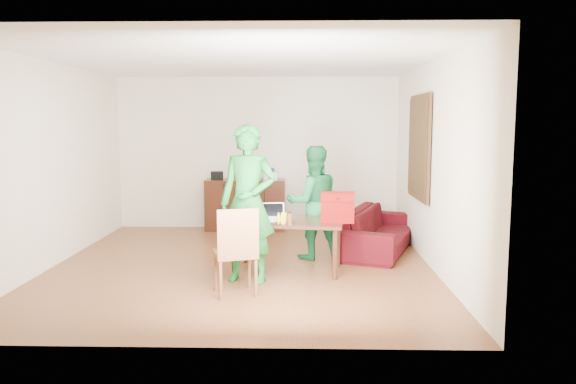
{
  "coord_description": "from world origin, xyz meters",
  "views": [
    {
      "loc": [
        0.8,
        -7.3,
        1.91
      ],
      "look_at": [
        0.62,
        -0.05,
        1.0
      ],
      "focal_mm": 35.0,
      "sensor_mm": 36.0,
      "label": 1
    }
  ],
  "objects_px": {
    "chair": "(236,269)",
    "red_bag": "(338,210)",
    "laptop": "(274,217)",
    "table": "(288,226)",
    "person_near": "(248,203)",
    "person_far": "(313,202)",
    "bottle": "(290,219)",
    "sofa": "(379,230)"
  },
  "relations": [
    {
      "from": "chair",
      "to": "bottle",
      "type": "height_order",
      "value": "chair"
    },
    {
      "from": "laptop",
      "to": "person_near",
      "type": "bearing_deg",
      "value": -128.01
    },
    {
      "from": "person_far",
      "to": "red_bag",
      "type": "height_order",
      "value": "person_far"
    },
    {
      "from": "table",
      "to": "person_near",
      "type": "height_order",
      "value": "person_near"
    },
    {
      "from": "chair",
      "to": "person_near",
      "type": "bearing_deg",
      "value": 63.36
    },
    {
      "from": "laptop",
      "to": "red_bag",
      "type": "relative_size",
      "value": 0.78
    },
    {
      "from": "person_near",
      "to": "person_far",
      "type": "distance_m",
      "value": 1.44
    },
    {
      "from": "chair",
      "to": "red_bag",
      "type": "bearing_deg",
      "value": 20.1
    },
    {
      "from": "person_far",
      "to": "red_bag",
      "type": "distance_m",
      "value": 0.88
    },
    {
      "from": "person_near",
      "to": "red_bag",
      "type": "bearing_deg",
      "value": 31.85
    },
    {
      "from": "person_near",
      "to": "red_bag",
      "type": "distance_m",
      "value": 1.15
    },
    {
      "from": "chair",
      "to": "sofa",
      "type": "relative_size",
      "value": 0.47
    },
    {
      "from": "person_near",
      "to": "sofa",
      "type": "bearing_deg",
      "value": 57.4
    },
    {
      "from": "person_far",
      "to": "laptop",
      "type": "relative_size",
      "value": 4.95
    },
    {
      "from": "bottle",
      "to": "red_bag",
      "type": "relative_size",
      "value": 0.42
    },
    {
      "from": "person_near",
      "to": "bottle",
      "type": "bearing_deg",
      "value": 22.4
    },
    {
      "from": "laptop",
      "to": "bottle",
      "type": "relative_size",
      "value": 1.86
    },
    {
      "from": "red_bag",
      "to": "chair",
      "type": "bearing_deg",
      "value": -138.17
    },
    {
      "from": "person_near",
      "to": "red_bag",
      "type": "xyz_separation_m",
      "value": [
        1.09,
        0.35,
        -0.13
      ]
    },
    {
      "from": "red_bag",
      "to": "person_far",
      "type": "bearing_deg",
      "value": 113.88
    },
    {
      "from": "person_far",
      "to": "sofa",
      "type": "bearing_deg",
      "value": -166.53
    },
    {
      "from": "person_far",
      "to": "bottle",
      "type": "relative_size",
      "value": 9.2
    },
    {
      "from": "person_far",
      "to": "bottle",
      "type": "distance_m",
      "value": 1.15
    },
    {
      "from": "person_far",
      "to": "laptop",
      "type": "distance_m",
      "value": 0.89
    },
    {
      "from": "sofa",
      "to": "table",
      "type": "bearing_deg",
      "value": 152.02
    },
    {
      "from": "table",
      "to": "chair",
      "type": "bearing_deg",
      "value": -111.59
    },
    {
      "from": "chair",
      "to": "bottle",
      "type": "bearing_deg",
      "value": 29.33
    },
    {
      "from": "laptop",
      "to": "bottle",
      "type": "distance_m",
      "value": 0.45
    },
    {
      "from": "table",
      "to": "red_bag",
      "type": "height_order",
      "value": "red_bag"
    },
    {
      "from": "bottle",
      "to": "person_near",
      "type": "bearing_deg",
      "value": -171.47
    },
    {
      "from": "table",
      "to": "bottle",
      "type": "bearing_deg",
      "value": -78.03
    },
    {
      "from": "table",
      "to": "person_near",
      "type": "relative_size",
      "value": 0.79
    },
    {
      "from": "person_near",
      "to": "chair",
      "type": "bearing_deg",
      "value": -85.74
    },
    {
      "from": "table",
      "to": "person_far",
      "type": "relative_size",
      "value": 0.95
    },
    {
      "from": "chair",
      "to": "person_far",
      "type": "bearing_deg",
      "value": 45.6
    },
    {
      "from": "chair",
      "to": "sofa",
      "type": "height_order",
      "value": "chair"
    },
    {
      "from": "chair",
      "to": "person_far",
      "type": "distance_m",
      "value": 2.0
    },
    {
      "from": "bottle",
      "to": "sofa",
      "type": "distance_m",
      "value": 2.13
    },
    {
      "from": "chair",
      "to": "red_bag",
      "type": "distance_m",
      "value": 1.57
    },
    {
      "from": "laptop",
      "to": "sofa",
      "type": "xyz_separation_m",
      "value": [
        1.51,
        1.23,
        -0.4
      ]
    },
    {
      "from": "person_near",
      "to": "bottle",
      "type": "xyz_separation_m",
      "value": [
        0.49,
        0.07,
        -0.2
      ]
    },
    {
      "from": "chair",
      "to": "laptop",
      "type": "height_order",
      "value": "chair"
    }
  ]
}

